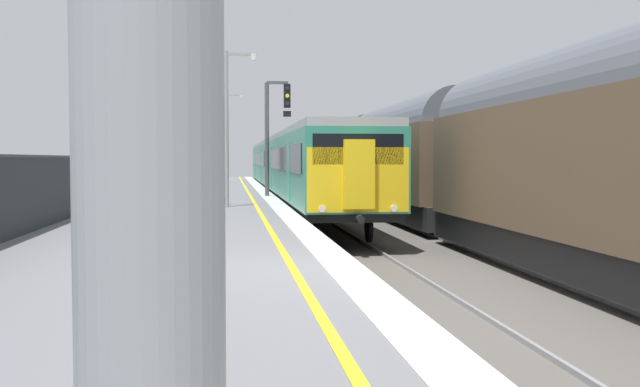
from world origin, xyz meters
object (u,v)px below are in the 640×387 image
(commuter_train_at_platform, at_px, (291,165))
(background_tree_centre, at_px, (118,58))
(background_tree_left, at_px, (107,91))
(platform_lamp_far, at_px, (228,131))
(platform_lamp_mid, at_px, (226,114))
(freight_train_adjacent_track, at_px, (371,157))
(signal_gantry, at_px, (274,124))

(commuter_train_at_platform, distance_m, background_tree_centre, 10.40)
(background_tree_left, distance_m, background_tree_centre, 4.99)
(platform_lamp_far, bearing_deg, commuter_train_at_platform, -66.91)
(commuter_train_at_platform, xyz_separation_m, platform_lamp_far, (-3.41, 8.01, 2.12))
(platform_lamp_mid, height_order, platform_lamp_far, platform_lamp_far)
(commuter_train_at_platform, relative_size, freight_train_adjacent_track, 0.68)
(platform_lamp_far, xyz_separation_m, background_tree_left, (-6.62, -5.25, 1.95))
(platform_lamp_mid, bearing_deg, background_tree_left, 109.92)
(platform_lamp_far, bearing_deg, freight_train_adjacent_track, -53.24)
(freight_train_adjacent_track, distance_m, platform_lamp_mid, 15.54)
(platform_lamp_mid, height_order, background_tree_left, background_tree_left)
(platform_lamp_far, bearing_deg, background_tree_left, -141.58)
(signal_gantry, xyz_separation_m, platform_lamp_far, (-1.95, 16.61, 0.36))
(commuter_train_at_platform, bearing_deg, platform_lamp_far, 113.09)
(freight_train_adjacent_track, distance_m, signal_gantry, 8.74)
(platform_lamp_far, bearing_deg, signal_gantry, -83.32)
(commuter_train_at_platform, xyz_separation_m, background_tree_left, (-10.03, 2.75, 4.06))
(signal_gantry, xyz_separation_m, background_tree_centre, (-7.28, 6.69, 3.53))
(signal_gantry, relative_size, background_tree_left, 0.70)
(signal_gantry, bearing_deg, platform_lamp_mid, -105.72)
(platform_lamp_far, distance_m, background_tree_left, 8.67)
(platform_lamp_mid, distance_m, background_tree_centre, 15.04)
(signal_gantry, bearing_deg, platform_lamp_far, 96.68)
(commuter_train_at_platform, distance_m, freight_train_adjacent_track, 4.46)
(signal_gantry, height_order, background_tree_centre, background_tree_centre)
(freight_train_adjacent_track, distance_m, platform_lamp_far, 12.51)
(platform_lamp_mid, distance_m, background_tree_left, 19.57)
(commuter_train_at_platform, height_order, platform_lamp_mid, platform_lamp_mid)
(background_tree_centre, bearing_deg, platform_lamp_mid, -68.59)
(platform_lamp_mid, bearing_deg, platform_lamp_far, 90.00)
(signal_gantry, height_order, platform_lamp_far, platform_lamp_far)
(background_tree_left, bearing_deg, background_tree_centre, -74.59)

